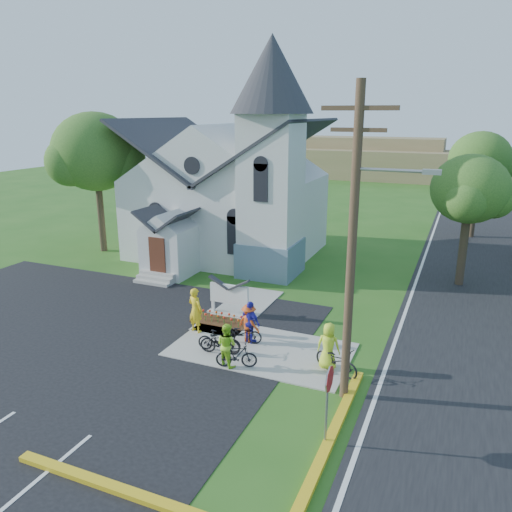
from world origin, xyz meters
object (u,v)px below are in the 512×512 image
at_px(church_sign, 229,294).
at_px(cyclist_1, 227,345).
at_px(bike_0, 242,333).
at_px(bike_3, 236,356).
at_px(cyclist_3, 249,323).
at_px(stop_sign, 329,389).
at_px(bike_1, 220,342).
at_px(cyclist_4, 328,346).
at_px(bike_4, 337,360).
at_px(cyclist_0, 195,310).
at_px(bike_2, 219,340).
at_px(utility_pole, 354,239).
at_px(cyclist_2, 250,322).

xyz_separation_m(church_sign, cyclist_1, (2.03, -4.40, -0.15)).
bearing_deg(cyclist_1, bike_0, -64.14).
bearing_deg(bike_3, cyclist_3, -8.09).
bearing_deg(stop_sign, cyclist_1, 146.90).
relative_size(bike_1, cyclist_4, 0.92).
distance_m(bike_3, bike_4, 3.63).
bearing_deg(cyclist_0, stop_sign, 158.92).
height_order(bike_2, bike_4, bike_4).
xyz_separation_m(bike_0, bike_2, (-0.51, -1.03, 0.03)).
height_order(church_sign, stop_sign, stop_sign).
xyz_separation_m(utility_pole, cyclist_3, (-4.59, 2.45, -4.55)).
relative_size(bike_0, cyclist_2, 0.93).
bearing_deg(cyclist_1, cyclist_2, -72.80).
bearing_deg(utility_pole, bike_1, 168.87).
bearing_deg(bike_1, cyclist_1, -147.88).
bearing_deg(bike_0, utility_pole, -127.06).
height_order(church_sign, cyclist_2, cyclist_2).
distance_m(church_sign, bike_2, 3.75).
relative_size(bike_1, cyclist_3, 1.00).
distance_m(cyclist_3, bike_3, 2.22).
height_order(bike_2, cyclist_4, cyclist_4).
bearing_deg(bike_2, bike_4, -96.37).
bearing_deg(cyclist_0, cyclist_1, 154.38).
xyz_separation_m(church_sign, bike_4, (5.90, -3.36, -0.49)).
bearing_deg(cyclist_2, church_sign, -24.69).
height_order(cyclist_0, bike_3, cyclist_0).
bearing_deg(cyclist_4, bike_0, -10.47).
height_order(bike_0, bike_3, bike_3).
bearing_deg(utility_pole, bike_4, 116.38).
bearing_deg(cyclist_4, bike_4, 149.57).
bearing_deg(stop_sign, bike_3, 144.55).
bearing_deg(cyclist_3, bike_1, 87.07).
xyz_separation_m(stop_sign, cyclist_4, (-1.11, 4.26, -0.86)).
bearing_deg(bike_3, bike_0, -1.16).
bearing_deg(cyclist_2, cyclist_1, 112.61).
height_order(cyclist_3, bike_4, cyclist_3).
relative_size(cyclist_0, bike_4, 1.05).
xyz_separation_m(church_sign, stop_sign, (6.63, -7.40, 0.75)).
bearing_deg(utility_pole, bike_2, 167.22).
distance_m(bike_0, cyclist_1, 1.99).
height_order(bike_2, bike_3, bike_3).
bearing_deg(cyclist_0, bike_2, 159.31).
bearing_deg(bike_4, church_sign, 85.02).
bearing_deg(bike_0, cyclist_3, -54.80).
relative_size(cyclist_0, bike_3, 1.28).
height_order(stop_sign, cyclist_3, stop_sign).
distance_m(cyclist_1, bike_4, 4.02).
bearing_deg(cyclist_1, stop_sign, 164.92).
relative_size(cyclist_1, cyclist_2, 0.94).
relative_size(stop_sign, bike_2, 1.42).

